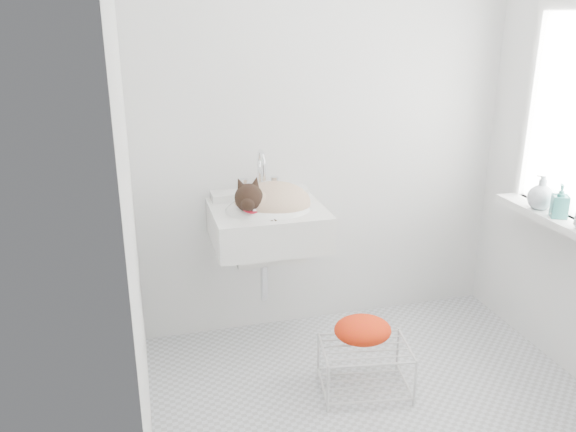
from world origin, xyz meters
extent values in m
cube|color=silver|center=(0.00, 0.00, 0.00)|extent=(2.20, 2.00, 0.02)
cube|color=white|center=(0.00, 1.00, 1.25)|extent=(2.20, 0.02, 2.50)
cube|color=white|center=(-1.10, 0.00, 1.25)|extent=(0.02, 2.00, 2.50)
cube|color=white|center=(1.01, 0.20, 0.83)|extent=(0.16, 0.88, 0.04)
cube|color=white|center=(-0.40, 0.74, 0.85)|extent=(0.60, 0.53, 0.24)
ellipsoid|color=beige|center=(-0.37, 0.73, 0.88)|extent=(0.44, 0.40, 0.21)
sphere|color=black|center=(-0.53, 0.66, 0.98)|extent=(0.17, 0.17, 0.15)
torus|color=red|center=(-0.52, 0.66, 0.93)|extent=(0.15, 0.14, 0.06)
cube|color=silver|center=(-0.03, 0.20, 0.15)|extent=(0.47, 0.37, 0.26)
ellipsoid|color=#DA4400|center=(-0.03, 0.26, 0.29)|extent=(0.33, 0.26, 0.12)
imported|color=#327C75|center=(1.00, 0.21, 0.85)|extent=(0.11, 0.11, 0.17)
imported|color=#B3BBC5|center=(1.00, 0.35, 0.85)|extent=(0.20, 0.20, 0.18)
camera|label=1|loc=(-1.06, -2.14, 1.83)|focal=36.10mm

